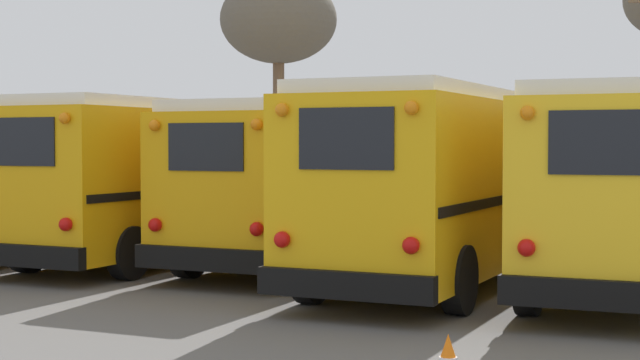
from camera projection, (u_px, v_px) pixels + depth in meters
name	position (u px, v px, depth m)	size (l,w,h in m)	color
ground_plane	(317.00, 264.00, 18.93)	(160.00, 160.00, 0.00)	#5B5956
school_bus_0	(71.00, 170.00, 21.54)	(2.89, 10.49, 3.20)	#E5A00C
school_bus_1	(189.00, 173.00, 20.32)	(2.68, 10.03, 3.15)	#E5A00C
school_bus_2	(333.00, 177.00, 19.60)	(2.68, 9.94, 3.03)	#E5A00C
school_bus_3	(463.00, 177.00, 17.27)	(2.64, 10.72, 3.19)	#EAAA0F
bare_tree_0	(278.00, 21.00, 34.92)	(4.18, 4.18, 8.31)	brown
fence_line	(428.00, 195.00, 25.34)	(20.14, 0.06, 1.42)	#939399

